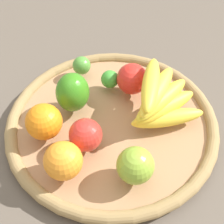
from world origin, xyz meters
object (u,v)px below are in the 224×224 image
(orange_0, at_px, (63,161))
(lime_1, at_px, (110,79))
(lime_0, at_px, (82,65))
(apple_1, at_px, (135,165))
(apple_2, at_px, (132,79))
(orange_1, at_px, (44,122))
(banana_bunch, at_px, (160,100))
(bell_pepper, at_px, (73,92))
(apple_0, at_px, (86,135))

(orange_0, relative_size, lime_1, 1.74)
(lime_0, distance_m, apple_1, 0.30)
(orange_0, bearing_deg, apple_1, -35.70)
(apple_2, relative_size, orange_1, 0.95)
(apple_2, height_order, orange_0, orange_0)
(apple_2, bearing_deg, apple_1, -122.66)
(banana_bunch, xyz_separation_m, apple_1, (-0.12, -0.09, -0.01))
(banana_bunch, xyz_separation_m, apple_2, (-0.00, 0.09, -0.01))
(apple_2, distance_m, lime_1, 0.05)
(banana_bunch, relative_size, bell_pepper, 1.86)
(banana_bunch, height_order, apple_0, banana_bunch)
(orange_1, xyz_separation_m, apple_1, (0.10, -0.17, -0.00))
(orange_1, bearing_deg, apple_2, 3.14)
(banana_bunch, bearing_deg, bell_pepper, 139.83)
(bell_pepper, bearing_deg, apple_0, 33.66)
(apple_2, bearing_deg, bell_pepper, 169.89)
(orange_0, distance_m, lime_1, 0.24)
(banana_bunch, xyz_separation_m, orange_1, (-0.22, 0.08, -0.01))
(lime_0, relative_size, orange_1, 0.59)
(banana_bunch, distance_m, lime_1, 0.14)
(apple_1, bearing_deg, lime_1, 69.23)
(lime_0, relative_size, lime_1, 1.05)
(orange_0, height_order, apple_1, orange_0)
(bell_pepper, relative_size, apple_0, 1.34)
(banana_bunch, height_order, orange_0, banana_bunch)
(banana_bunch, xyz_separation_m, apple_0, (-0.16, 0.01, -0.02))
(lime_0, relative_size, orange_0, 0.60)
(lime_1, relative_size, apple_0, 0.63)
(banana_bunch, relative_size, orange_0, 2.27)
(apple_2, distance_m, apple_0, 0.18)
(banana_bunch, bearing_deg, orange_1, 159.74)
(orange_1, distance_m, apple_0, 0.09)
(apple_1, bearing_deg, orange_1, 118.98)
(lime_1, height_order, orange_1, orange_1)
(banana_bunch, height_order, apple_2, banana_bunch)
(orange_1, relative_size, apple_0, 1.12)
(banana_bunch, distance_m, orange_1, 0.23)
(banana_bunch, distance_m, bell_pepper, 0.18)
(orange_0, height_order, apple_0, orange_0)
(orange_0, xyz_separation_m, apple_0, (0.06, 0.03, -0.00))
(lime_0, bearing_deg, orange_0, -124.85)
(banana_bunch, height_order, orange_1, banana_bunch)
(lime_0, xyz_separation_m, lime_1, (0.03, -0.07, -0.00))
(banana_bunch, xyz_separation_m, lime_0, (-0.07, 0.20, -0.03))
(bell_pepper, distance_m, orange_1, 0.09)
(orange_0, relative_size, orange_1, 0.98)
(apple_2, distance_m, apple_1, 0.22)
(apple_1, bearing_deg, apple_2, 57.34)
(orange_0, bearing_deg, bell_pepper, 56.67)
(lime_0, bearing_deg, apple_0, -116.00)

